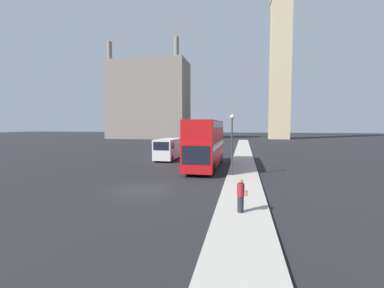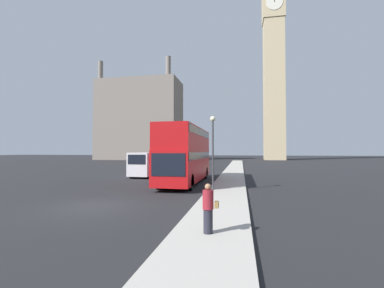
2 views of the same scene
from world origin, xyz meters
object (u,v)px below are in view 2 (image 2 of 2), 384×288
(red_double_decker_bus, at_px, (186,153))
(white_van, at_px, (147,164))
(parked_sedan, at_px, (189,162))
(clock_tower, at_px, (274,61))
(street_lamp, at_px, (213,140))
(pedestrian, at_px, (208,208))

(red_double_decker_bus, bearing_deg, white_van, 137.81)
(white_van, relative_size, parked_sedan, 1.31)
(clock_tower, relative_size, street_lamp, 12.23)
(white_van, distance_m, street_lamp, 12.38)
(red_double_decker_bus, distance_m, white_van, 7.31)
(parked_sedan, bearing_deg, street_lamp, -75.64)
(red_double_decker_bus, bearing_deg, parked_sedan, 100.98)
(clock_tower, xyz_separation_m, pedestrian, (-11.17, -74.56, -29.96))
(red_double_decker_bus, relative_size, pedestrian, 7.11)
(red_double_decker_bus, relative_size, street_lamp, 2.24)
(clock_tower, height_order, street_lamp, clock_tower)
(pedestrian, bearing_deg, red_double_decker_bus, 105.04)
(red_double_decker_bus, relative_size, white_van, 1.88)
(street_lamp, distance_m, parked_sedan, 32.03)
(red_double_decker_bus, bearing_deg, street_lamp, -57.34)
(clock_tower, relative_size, pedestrian, 38.76)
(clock_tower, relative_size, white_van, 10.26)
(pedestrian, relative_size, parked_sedan, 0.35)
(clock_tower, xyz_separation_m, white_van, (-20.10, -56.38, -29.51))
(white_van, relative_size, street_lamp, 1.19)
(clock_tower, xyz_separation_m, red_double_decker_bus, (-14.76, -61.22, -28.29))
(clock_tower, relative_size, red_double_decker_bus, 5.45)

